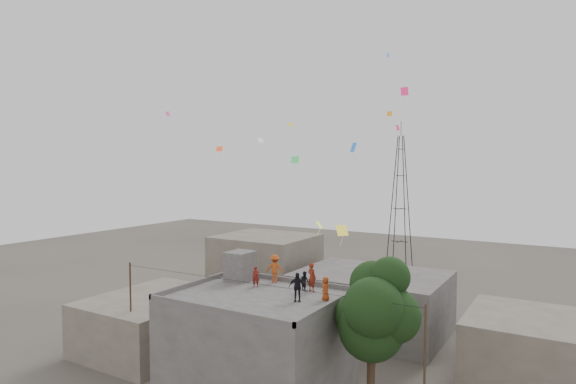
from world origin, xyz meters
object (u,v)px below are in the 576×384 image
object	(u,v)px
person_red_adult	(312,277)
person_dark_adult	(297,287)
stair_head_box	(240,266)
tree	(375,312)
transmission_tower	(400,202)

from	to	relation	value
person_red_adult	person_dark_adult	bearing A→B (deg)	115.62
person_red_adult	stair_head_box	bearing A→B (deg)	17.97
stair_head_box	person_dark_adult	distance (m)	6.40
tree	person_red_adult	world-z (taller)	tree
transmission_tower	person_red_adult	size ratio (longest dim) A/B	11.13
stair_head_box	tree	distance (m)	10.80
transmission_tower	tree	bearing A→B (deg)	-73.91
transmission_tower	person_dark_adult	size ratio (longest dim) A/B	11.79
stair_head_box	tree	xyz separation A→B (m)	(10.57, -2.00, -1.00)
stair_head_box	person_dark_adult	size ratio (longest dim) A/B	1.18
stair_head_box	transmission_tower	bearing A→B (deg)	91.23
person_dark_adult	stair_head_box	bearing A→B (deg)	130.08
transmission_tower	person_dark_adult	distance (m)	40.44
person_red_adult	person_dark_adult	size ratio (longest dim) A/B	1.06
person_dark_adult	tree	bearing A→B (deg)	-22.55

